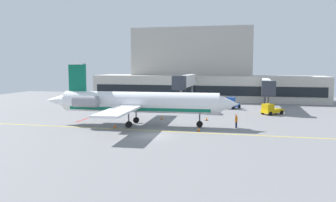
% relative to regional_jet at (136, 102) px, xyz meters
% --- Properties ---
extents(ground, '(120.00, 120.00, 0.11)m').
position_rel_regional_jet_xyz_m(ground, '(4.37, -6.61, -3.40)').
color(ground, slate).
extents(terminal_building, '(56.20, 12.04, 18.05)m').
position_rel_regional_jet_xyz_m(terminal_building, '(3.47, 39.96, 3.54)').
color(terminal_building, '#B7B2A8').
rests_on(terminal_building, ground).
extents(jet_bridge_west, '(2.40, 17.82, 6.67)m').
position_rel_regional_jet_xyz_m(jet_bridge_west, '(2.82, 23.77, 1.92)').
color(jet_bridge_west, silver).
rests_on(jet_bridge_west, ground).
extents(jet_bridge_east, '(2.40, 17.80, 5.90)m').
position_rel_regional_jet_xyz_m(jet_bridge_east, '(19.01, 23.77, 1.17)').
color(jet_bridge_east, silver).
rests_on(jet_bridge_east, ground).
extents(regional_jet, '(28.58, 23.76, 8.95)m').
position_rel_regional_jet_xyz_m(regional_jet, '(0.00, 0.00, 0.00)').
color(regional_jet, white).
rests_on(regional_jet, ground).
extents(baggage_tug, '(4.07, 4.02, 1.94)m').
position_rel_regional_jet_xyz_m(baggage_tug, '(19.44, 15.75, -2.45)').
color(baggage_tug, '#E5B20C').
rests_on(baggage_tug, ground).
extents(pushback_tractor, '(2.92, 3.57, 2.32)m').
position_rel_regional_jet_xyz_m(pushback_tractor, '(12.42, 22.23, -2.33)').
color(pushback_tractor, '#1E4CB2').
rests_on(pushback_tractor, ground).
extents(marshaller, '(0.38, 0.81, 1.95)m').
position_rel_regional_jet_xyz_m(marshaller, '(14.08, 1.29, -2.36)').
color(marshaller, '#191E33').
rests_on(marshaller, ground).
extents(safety_cone_alpha, '(0.47, 0.47, 0.55)m').
position_rel_regional_jet_xyz_m(safety_cone_alpha, '(9.26, 6.77, -3.11)').
color(safety_cone_alpha, orange).
rests_on(safety_cone_alpha, ground).
extents(safety_cone_bravo, '(0.47, 0.47, 0.55)m').
position_rel_regional_jet_xyz_m(safety_cone_bravo, '(-2.25, -2.74, -3.11)').
color(safety_cone_bravo, orange).
rests_on(safety_cone_bravo, ground).
extents(safety_cone_charlie, '(0.47, 0.47, 0.55)m').
position_rel_regional_jet_xyz_m(safety_cone_charlie, '(9.41, -2.51, -3.11)').
color(safety_cone_charlie, orange).
rests_on(safety_cone_charlie, ground).
extents(safety_cone_delta, '(0.47, 0.47, 0.55)m').
position_rel_regional_jet_xyz_m(safety_cone_delta, '(2.14, 6.24, -3.11)').
color(safety_cone_delta, orange).
rests_on(safety_cone_delta, ground).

